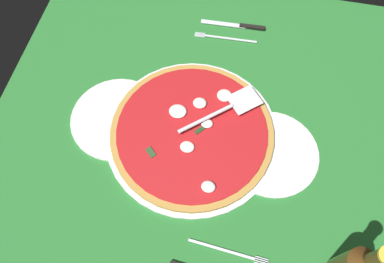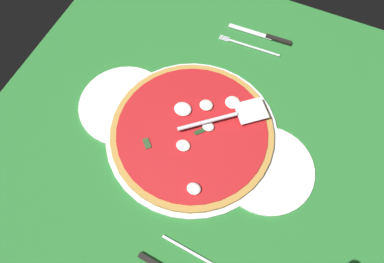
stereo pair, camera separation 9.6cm
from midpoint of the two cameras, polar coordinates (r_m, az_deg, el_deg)
The scene contains 8 objects.
ground_plane at distance 98.86cm, azimuth 3.60°, elevation -0.50°, with size 108.58×108.58×0.80cm, color #266C2B.
checker_pattern at distance 98.46cm, azimuth 3.61°, elevation -0.39°, with size 108.58×108.58×0.10cm.
pizza_pan at distance 97.47cm, azimuth 2.81°, elevation -0.69°, with size 44.31×44.31×1.08cm, color silver.
dinner_plate_left at distance 96.40cm, azimuth 13.99°, elevation -5.83°, with size 23.57×23.57×1.00cm, color white.
dinner_plate_right at distance 102.47cm, azimuth -7.51°, elevation 3.77°, with size 24.54×24.54×1.00cm, color silver.
pizza at distance 96.35cm, azimuth 2.88°, elevation -0.33°, with size 41.79×41.79×2.61cm.
pizza_server at distance 96.86cm, azimuth 8.39°, elevation 2.02°, with size 20.17×18.05×1.00cm.
place_setting_near at distance 116.81cm, azimuth 12.22°, elevation 12.91°, with size 20.22×12.54×1.40cm.
Camera 2 is at (-16.89, 40.79, 88.12)cm, focal length 35.39 mm.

